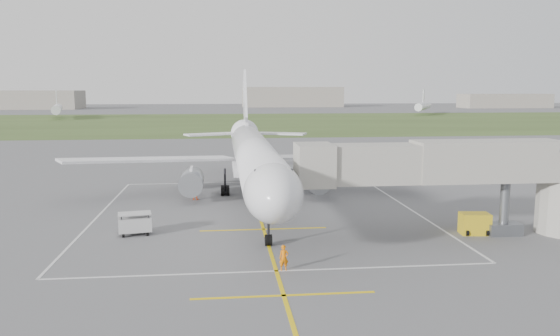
{
  "coord_description": "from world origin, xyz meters",
  "views": [
    {
      "loc": [
        -3.2,
        -51.79,
        11.01
      ],
      "look_at": [
        1.95,
        -4.0,
        4.0
      ],
      "focal_mm": 35.0,
      "sensor_mm": 36.0,
      "label": 1
    }
  ],
  "objects": [
    {
      "name": "ground",
      "position": [
        0.0,
        0.0,
        0.0
      ],
      "size": [
        700.0,
        700.0,
        0.0
      ],
      "primitive_type": "plane",
      "color": "#555558",
      "rests_on": "ground"
    },
    {
      "name": "grass_strip",
      "position": [
        0.0,
        130.0,
        0.01
      ],
      "size": [
        700.0,
        120.0,
        0.02
      ],
      "primitive_type": "cube",
      "color": "#3A4F22",
      "rests_on": "ground"
    },
    {
      "name": "apron_markings",
      "position": [
        0.0,
        -5.82,
        0.01
      ],
      "size": [
        28.2,
        60.0,
        0.01
      ],
      "color": "yellow",
      "rests_on": "ground"
    },
    {
      "name": "airliner",
      "position": [
        -0.0,
        0.75,
        4.39
      ],
      "size": [
        38.93,
        46.75,
        13.52
      ],
      "color": "white",
      "rests_on": "ground"
    },
    {
      "name": "jet_bridge",
      "position": [
        15.72,
        -13.5,
        4.74
      ],
      "size": [
        23.4,
        5.0,
        7.2
      ],
      "color": "gray",
      "rests_on": "ground"
    },
    {
      "name": "gpu_unit",
      "position": [
        15.93,
        -13.1,
        0.8
      ],
      "size": [
        2.3,
        1.74,
        1.62
      ],
      "rotation": [
        0.0,
        0.0,
        -0.11
      ],
      "color": "gold",
      "rests_on": "ground"
    },
    {
      "name": "baggage_cart",
      "position": [
        -9.83,
        -10.54,
        0.87
      ],
      "size": [
        2.66,
        1.88,
        1.69
      ],
      "rotation": [
        0.0,
        0.0,
        0.18
      ],
      "color": "#BDBDBD",
      "rests_on": "ground"
    },
    {
      "name": "ramp_worker_nose",
      "position": [
        0.47,
        -19.93,
        0.79
      ],
      "size": [
        0.6,
        0.41,
        1.59
      ],
      "primitive_type": "imported",
      "rotation": [
        0.0,
        0.0,
        0.06
      ],
      "color": "orange",
      "rests_on": "ground"
    },
    {
      "name": "ramp_worker_wing",
      "position": [
        -5.93,
        2.37,
        0.84
      ],
      "size": [
        0.96,
        0.83,
        1.68
      ],
      "primitive_type": "imported",
      "rotation": [
        0.0,
        0.0,
        2.87
      ],
      "color": "#FF4C08",
      "rests_on": "ground"
    },
    {
      "name": "distant_hangars",
      "position": [
        -16.15,
        265.19,
        5.17
      ],
      "size": [
        345.0,
        49.0,
        12.0
      ],
      "color": "gray",
      "rests_on": "ground"
    },
    {
      "name": "distant_aircraft",
      "position": [
        9.68,
        168.84,
        3.59
      ],
      "size": [
        162.24,
        46.28,
        8.85
      ],
      "color": "white",
      "rests_on": "ground"
    }
  ]
}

